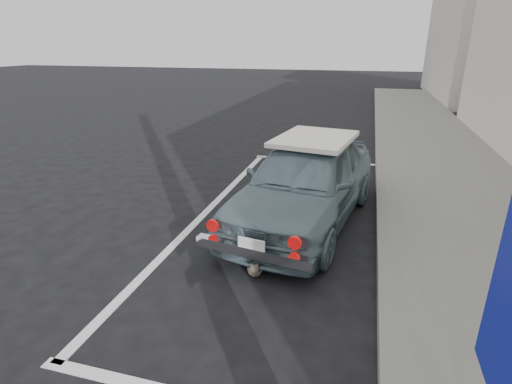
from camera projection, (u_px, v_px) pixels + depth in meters
ground at (176, 345)px, 3.69m from camera, size 80.00×80.00×0.00m
sidewalk at (501, 275)px, 4.67m from camera, size 2.80×40.00×0.15m
building_far at (484, 11)px, 18.74m from camera, size 3.50×10.00×8.00m
pline_front at (318, 161)px, 9.43m from camera, size 3.00×0.12×0.01m
pline_side at (207, 211)px, 6.62m from camera, size 0.12×7.00×0.01m
retro_coupe at (305, 181)px, 6.04m from camera, size 2.14×4.02×1.30m
cat at (255, 267)px, 4.77m from camera, size 0.25×0.44×0.24m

